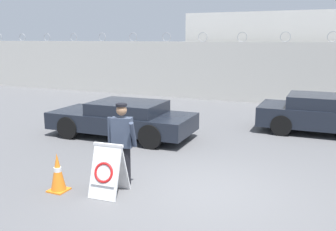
% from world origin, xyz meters
% --- Properties ---
extents(ground_plane, '(90.00, 90.00, 0.00)m').
position_xyz_m(ground_plane, '(0.00, 0.00, 0.00)').
color(ground_plane, '#5B5B5E').
extents(perimeter_wall, '(36.00, 0.30, 3.31)m').
position_xyz_m(perimeter_wall, '(0.00, 11.15, 1.43)').
color(perimeter_wall, beige).
rests_on(perimeter_wall, ground_plane).
extents(building_block, '(9.98, 5.17, 4.29)m').
position_xyz_m(building_block, '(-0.25, 14.78, 2.15)').
color(building_block, silver).
rests_on(building_block, ground_plane).
extents(barricade_sign, '(0.63, 0.73, 1.03)m').
position_xyz_m(barricade_sign, '(-1.66, -0.85, 0.51)').
color(barricade_sign, white).
rests_on(barricade_sign, ground_plane).
extents(security_guard, '(0.66, 0.36, 1.71)m').
position_xyz_m(security_guard, '(-1.68, -0.27, 0.95)').
color(security_guard, black).
rests_on(security_guard, ground_plane).
extents(traffic_cone_mid, '(0.36, 0.36, 0.78)m').
position_xyz_m(traffic_cone_mid, '(-2.68, -1.11, 0.39)').
color(traffic_cone_mid, orange).
rests_on(traffic_cone_mid, ground_plane).
extents(parked_car_front_coupe, '(4.50, 2.04, 1.11)m').
position_xyz_m(parked_car_front_coupe, '(-3.68, 3.09, 0.58)').
color(parked_car_front_coupe, black).
rests_on(parked_car_front_coupe, ground_plane).
extents(parked_car_rear_sedan, '(4.28, 2.06, 1.23)m').
position_xyz_m(parked_car_rear_sedan, '(2.03, 6.16, 0.63)').
color(parked_car_rear_sedan, black).
rests_on(parked_car_rear_sedan, ground_plane).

